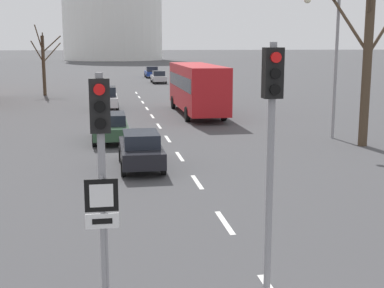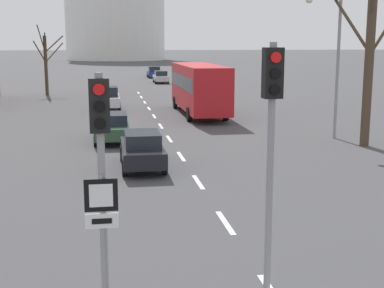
# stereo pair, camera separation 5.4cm
# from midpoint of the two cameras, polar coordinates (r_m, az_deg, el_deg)

# --- Properties ---
(lane_stripe_1) EXTENTS (0.16, 2.00, 0.01)m
(lane_stripe_1) POSITION_cam_midpoint_polar(r_m,az_deg,el_deg) (15.16, 3.68, -8.35)
(lane_stripe_1) COLOR silver
(lane_stripe_1) RESTS_ON ground_plane
(lane_stripe_2) EXTENTS (0.16, 2.00, 0.01)m
(lane_stripe_2) POSITION_cam_midpoint_polar(r_m,az_deg,el_deg) (19.38, 0.75, -4.07)
(lane_stripe_2) COLOR silver
(lane_stripe_2) RESTS_ON ground_plane
(lane_stripe_3) EXTENTS (0.16, 2.00, 0.01)m
(lane_stripe_3) POSITION_cam_midpoint_polar(r_m,az_deg,el_deg) (23.71, -1.11, -1.33)
(lane_stripe_3) COLOR silver
(lane_stripe_3) RESTS_ON ground_plane
(lane_stripe_4) EXTENTS (0.16, 2.00, 0.01)m
(lane_stripe_4) POSITION_cam_midpoint_polar(r_m,az_deg,el_deg) (28.09, -2.38, 0.56)
(lane_stripe_4) COLOR silver
(lane_stripe_4) RESTS_ON ground_plane
(lane_stripe_5) EXTENTS (0.16, 2.00, 0.01)m
(lane_stripe_5) POSITION_cam_midpoint_polar(r_m,az_deg,el_deg) (32.50, -3.31, 1.93)
(lane_stripe_5) COLOR silver
(lane_stripe_5) RESTS_ON ground_plane
(lane_stripe_6) EXTENTS (0.16, 2.00, 0.01)m
(lane_stripe_6) POSITION_cam_midpoint_polar(r_m,az_deg,el_deg) (36.94, -4.02, 2.98)
(lane_stripe_6) COLOR silver
(lane_stripe_6) RESTS_ON ground_plane
(lane_stripe_7) EXTENTS (0.16, 2.00, 0.01)m
(lane_stripe_7) POSITION_cam_midpoint_polar(r_m,az_deg,el_deg) (41.39, -4.58, 3.80)
(lane_stripe_7) COLOR silver
(lane_stripe_7) RESTS_ON ground_plane
(lane_stripe_8) EXTENTS (0.16, 2.00, 0.01)m
(lane_stripe_8) POSITION_cam_midpoint_polar(r_m,az_deg,el_deg) (45.85, -5.03, 4.46)
(lane_stripe_8) COLOR silver
(lane_stripe_8) RESTS_ON ground_plane
(lane_stripe_9) EXTENTS (0.16, 2.00, 0.01)m
(lane_stripe_9) POSITION_cam_midpoint_polar(r_m,az_deg,el_deg) (50.31, -5.40, 5.01)
(lane_stripe_9) COLOR silver
(lane_stripe_9) RESTS_ON ground_plane
(lane_stripe_10) EXTENTS (0.16, 2.00, 0.01)m
(lane_stripe_10) POSITION_cam_midpoint_polar(r_m,az_deg,el_deg) (54.78, -5.71, 5.46)
(lane_stripe_10) COLOR silver
(lane_stripe_10) RESTS_ON ground_plane
(traffic_signal_near_left) EXTENTS (0.36, 0.34, 4.44)m
(traffic_signal_near_left) POSITION_cam_midpoint_polar(r_m,az_deg,el_deg) (9.67, -9.54, -0.34)
(traffic_signal_near_left) COLOR gray
(traffic_signal_near_left) RESTS_ON ground_plane
(traffic_signal_centre_tall) EXTENTS (0.36, 0.34, 4.97)m
(traffic_signal_centre_tall) POSITION_cam_midpoint_polar(r_m,az_deg,el_deg) (10.41, 8.61, 2.42)
(traffic_signal_centre_tall) COLOR gray
(traffic_signal_centre_tall) RESTS_ON ground_plane
(route_sign_post) EXTENTS (0.60, 0.08, 2.62)m
(route_sign_post) POSITION_cam_midpoint_polar(r_m,az_deg,el_deg) (9.88, -9.44, -8.07)
(route_sign_post) COLOR gray
(route_sign_post) RESTS_ON ground_plane
(street_lamp_right) EXTENTS (1.94, 0.36, 7.27)m
(street_lamp_right) POSITION_cam_midpoint_polar(r_m,az_deg,el_deg) (28.69, 14.72, 9.50)
(street_lamp_right) COLOR gray
(street_lamp_right) RESTS_ON ground_plane
(sedan_near_left) EXTENTS (1.75, 4.52, 1.55)m
(sedan_near_left) POSITION_cam_midpoint_polar(r_m,az_deg,el_deg) (68.07, -3.33, 7.17)
(sedan_near_left) COLOR #B7B7BC
(sedan_near_left) RESTS_ON ground_plane
(sedan_near_right) EXTENTS (1.82, 4.50, 1.46)m
(sedan_near_right) POSITION_cam_midpoint_polar(r_m,az_deg,el_deg) (27.61, -8.47, 1.86)
(sedan_near_right) COLOR #2D4C33
(sedan_near_right) RESTS_ON ground_plane
(sedan_mid_centre) EXTENTS (1.75, 4.52, 1.75)m
(sedan_mid_centre) POSITION_cam_midpoint_polar(r_m,az_deg,el_deg) (41.05, -8.89, 4.87)
(sedan_mid_centre) COLOR silver
(sedan_mid_centre) RESTS_ON ground_plane
(sedan_far_left) EXTENTS (1.92, 4.59, 1.63)m
(sedan_far_left) POSITION_cam_midpoint_polar(r_m,az_deg,el_deg) (79.11, -4.06, 7.66)
(sedan_far_left) COLOR navy
(sedan_far_left) RESTS_ON ground_plane
(sedan_far_right) EXTENTS (1.70, 4.19, 1.49)m
(sedan_far_right) POSITION_cam_midpoint_polar(r_m,az_deg,el_deg) (21.47, -5.27, -0.55)
(sedan_far_right) COLOR black
(sedan_far_right) RESTS_ON ground_plane
(city_bus) EXTENTS (2.66, 10.80, 3.48)m
(city_bus) POSITION_cam_midpoint_polar(r_m,az_deg,el_deg) (37.50, 0.78, 6.26)
(city_bus) COLOR red
(city_bus) RESTS_ON ground_plane
(bare_tree_left_near) EXTENTS (2.82, 2.92, 6.75)m
(bare_tree_left_near) POSITION_cam_midpoint_polar(r_m,az_deg,el_deg) (53.60, -15.27, 8.49)
(bare_tree_left_near) COLOR #473828
(bare_tree_left_near) RESTS_ON ground_plane
(bare_tree_right_near) EXTENTS (3.45, 4.26, 8.40)m
(bare_tree_right_near) POSITION_cam_midpoint_polar(r_m,az_deg,el_deg) (27.13, 18.43, 8.47)
(bare_tree_right_near) COLOR #473828
(bare_tree_right_near) RESTS_ON ground_plane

